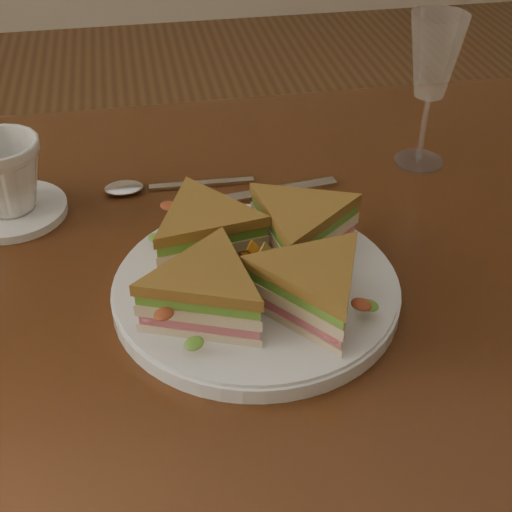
% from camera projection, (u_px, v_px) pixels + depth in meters
% --- Properties ---
extents(table, '(1.20, 0.80, 0.75)m').
position_uv_depth(table, '(215.00, 329.00, 0.82)').
color(table, '#34190B').
rests_on(table, ground).
extents(plate, '(0.28, 0.28, 0.02)m').
position_uv_depth(plate, '(256.00, 290.00, 0.71)').
color(plate, silver).
rests_on(plate, table).
extents(sandwich_wedges, '(0.29, 0.29, 0.06)m').
position_uv_depth(sandwich_wedges, '(256.00, 260.00, 0.69)').
color(sandwich_wedges, beige).
rests_on(sandwich_wedges, plate).
extents(crisps_mound, '(0.09, 0.09, 0.05)m').
position_uv_depth(crisps_mound, '(256.00, 263.00, 0.69)').
color(crisps_mound, orange).
rests_on(crisps_mound, plate).
extents(spoon, '(0.18, 0.03, 0.01)m').
position_uv_depth(spoon, '(143.00, 187.00, 0.87)').
color(spoon, silver).
rests_on(spoon, table).
extents(knife, '(0.21, 0.04, 0.00)m').
position_uv_depth(knife, '(247.00, 196.00, 0.86)').
color(knife, silver).
rests_on(knife, table).
extents(wine_glass, '(0.07, 0.07, 0.19)m').
position_uv_depth(wine_glass, '(434.00, 60.00, 0.85)').
color(wine_glass, white).
rests_on(wine_glass, table).
extents(saucer, '(0.12, 0.12, 0.01)m').
position_uv_depth(saucer, '(13.00, 211.00, 0.83)').
color(saucer, silver).
rests_on(saucer, table).
extents(coffee_cup, '(0.11, 0.11, 0.08)m').
position_uv_depth(coffee_cup, '(4.00, 175.00, 0.80)').
color(coffee_cup, silver).
rests_on(coffee_cup, saucer).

